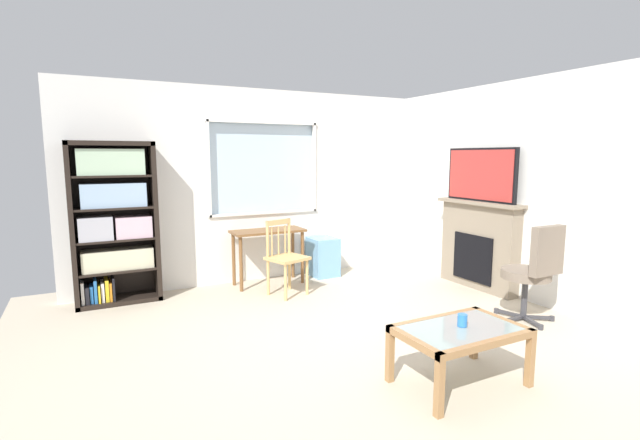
{
  "coord_description": "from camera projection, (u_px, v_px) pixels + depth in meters",
  "views": [
    {
      "loc": [
        -2.05,
        -3.45,
        1.66
      ],
      "look_at": [
        0.08,
        0.66,
        1.01
      ],
      "focal_mm": 25.54,
      "sensor_mm": 36.0,
      "label": 1
    }
  ],
  "objects": [
    {
      "name": "wall_right",
      "position": [
        533.0,
        191.0,
        5.15
      ],
      "size": [
        0.12,
        4.89,
        2.53
      ],
      "primitive_type": "cube",
      "color": "white",
      "rests_on": "ground"
    },
    {
      "name": "plastic_drawer_unit",
      "position": [
        323.0,
        257.0,
        6.34
      ],
      "size": [
        0.35,
        0.4,
        0.54
      ],
      "primitive_type": "cube",
      "color": "#72ADDB",
      "rests_on": "ground"
    },
    {
      "name": "wall_back_with_window",
      "position": [
        256.0,
        188.0,
        6.08
      ],
      "size": [
        4.81,
        0.15,
        2.53
      ],
      "color": "white",
      "rests_on": "ground"
    },
    {
      "name": "sippy_cup",
      "position": [
        462.0,
        320.0,
        3.31
      ],
      "size": [
        0.07,
        0.07,
        0.09
      ],
      "primitive_type": "cylinder",
      "color": "#337FD6",
      "rests_on": "coffee_table"
    },
    {
      "name": "wooden_chair",
      "position": [
        285.0,
        257.0,
        5.45
      ],
      "size": [
        0.52,
        0.51,
        0.9
      ],
      "color": "tan",
      "rests_on": "ground"
    },
    {
      "name": "ground",
      "position": [
        345.0,
        338.0,
        4.2
      ],
      "size": [
        5.81,
        5.69,
        0.02
      ],
      "primitive_type": "cube",
      "color": "beige"
    },
    {
      "name": "coffee_table",
      "position": [
        460.0,
        336.0,
        3.3
      ],
      "size": [
        0.9,
        0.58,
        0.43
      ],
      "color": "#8C9E99",
      "rests_on": "ground"
    },
    {
      "name": "tv",
      "position": [
        481.0,
        175.0,
        5.59
      ],
      "size": [
        0.06,
        1.05,
        0.65
      ],
      "color": "black",
      "rests_on": "fireplace"
    },
    {
      "name": "bookshelf",
      "position": [
        114.0,
        218.0,
        5.1
      ],
      "size": [
        0.9,
        0.38,
        1.82
      ],
      "color": "black",
      "rests_on": "ground"
    },
    {
      "name": "fireplace",
      "position": [
        478.0,
        245.0,
        5.72
      ],
      "size": [
        0.26,
        1.22,
        1.11
      ],
      "color": "gray",
      "rests_on": "ground"
    },
    {
      "name": "desk_under_window",
      "position": [
        268.0,
        240.0,
        5.88
      ],
      "size": [
        0.93,
        0.41,
        0.72
      ],
      "color": "brown",
      "rests_on": "ground"
    },
    {
      "name": "office_chair",
      "position": [
        534.0,
        269.0,
        4.51
      ],
      "size": [
        0.56,
        0.58,
        1.0
      ],
      "color": "#7A6B5B",
      "rests_on": "ground"
    }
  ]
}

